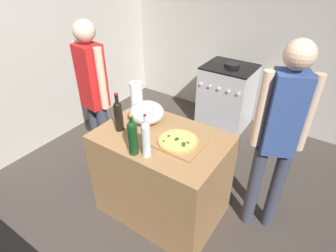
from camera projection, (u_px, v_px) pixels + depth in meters
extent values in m
cube|color=#3F3833|center=(187.00, 163.00, 3.38)|extent=(4.16, 3.48, 0.02)
cube|color=#BCB7AD|center=(246.00, 29.00, 3.71)|extent=(4.16, 0.10, 2.60)
cube|color=#BCB7AD|center=(68.00, 33.00, 3.53)|extent=(0.10, 3.48, 2.60)
cube|color=#9E7247|center=(162.00, 175.00, 2.54)|extent=(1.11, 0.75, 0.88)
cube|color=#9E7247|center=(178.00, 143.00, 2.21)|extent=(0.40, 0.32, 0.02)
cylinder|color=tan|center=(178.00, 141.00, 2.20)|extent=(0.33, 0.33, 0.02)
cylinder|color=#EAC660|center=(178.00, 140.00, 2.19)|extent=(0.29, 0.29, 0.00)
cylinder|color=#335926|center=(183.00, 145.00, 2.12)|extent=(0.03, 0.03, 0.01)
cylinder|color=#335926|center=(164.00, 141.00, 2.17)|extent=(0.02, 0.02, 0.01)
cylinder|color=#335926|center=(176.00, 139.00, 2.20)|extent=(0.02, 0.02, 0.01)
cylinder|color=#335926|center=(184.00, 144.00, 2.15)|extent=(0.03, 0.03, 0.01)
cylinder|color=#335926|center=(169.00, 136.00, 2.23)|extent=(0.03, 0.03, 0.01)
cylinder|color=#335926|center=(178.00, 139.00, 2.20)|extent=(0.02, 0.02, 0.01)
cylinder|color=#335926|center=(176.00, 140.00, 2.19)|extent=(0.03, 0.03, 0.01)
cylinder|color=#335926|center=(188.00, 143.00, 2.16)|extent=(0.03, 0.03, 0.01)
cylinder|color=#B2B2B7|center=(147.00, 121.00, 2.50)|extent=(0.13, 0.13, 0.01)
ellipsoid|color=silver|center=(147.00, 113.00, 2.45)|extent=(0.31, 0.31, 0.19)
cylinder|color=white|center=(137.00, 96.00, 2.62)|extent=(0.12, 0.12, 0.28)
cylinder|color=#997551|center=(137.00, 96.00, 2.62)|extent=(0.03, 0.03, 0.29)
cylinder|color=silver|center=(146.00, 142.00, 2.02)|extent=(0.07, 0.07, 0.26)
sphere|color=silver|center=(145.00, 127.00, 1.95)|extent=(0.07, 0.07, 0.07)
cylinder|color=silver|center=(145.00, 120.00, 1.92)|extent=(0.02, 0.02, 0.07)
cylinder|color=maroon|center=(145.00, 115.00, 1.90)|extent=(0.02, 0.02, 0.01)
cylinder|color=#143819|center=(133.00, 140.00, 2.05)|extent=(0.08, 0.08, 0.24)
sphere|color=#143819|center=(132.00, 126.00, 1.99)|extent=(0.08, 0.08, 0.08)
cylinder|color=#143819|center=(131.00, 120.00, 1.96)|extent=(0.03, 0.03, 0.06)
cylinder|color=gold|center=(131.00, 115.00, 1.94)|extent=(0.03, 0.03, 0.01)
cylinder|color=black|center=(119.00, 118.00, 2.33)|extent=(0.07, 0.07, 0.23)
sphere|color=black|center=(117.00, 106.00, 2.27)|extent=(0.07, 0.07, 0.07)
cylinder|color=black|center=(117.00, 99.00, 2.23)|extent=(0.03, 0.03, 0.08)
cylinder|color=maroon|center=(116.00, 94.00, 2.21)|extent=(0.03, 0.03, 0.01)
cube|color=#B7B7BC|center=(226.00, 97.00, 3.90)|extent=(0.67, 0.59, 0.88)
cube|color=black|center=(230.00, 67.00, 3.66)|extent=(0.67, 0.59, 0.02)
cylinder|color=silver|center=(201.00, 84.00, 3.68)|extent=(0.04, 0.02, 0.04)
cylinder|color=silver|center=(210.00, 87.00, 3.61)|extent=(0.04, 0.02, 0.04)
cylinder|color=silver|center=(219.00, 89.00, 3.55)|extent=(0.04, 0.02, 0.04)
cylinder|color=silver|center=(228.00, 91.00, 3.49)|extent=(0.04, 0.02, 0.04)
cylinder|color=silver|center=(238.00, 94.00, 3.43)|extent=(0.04, 0.02, 0.04)
cylinder|color=black|center=(232.00, 65.00, 3.64)|extent=(0.21, 0.21, 0.04)
cylinder|color=#383D4C|center=(97.00, 136.00, 3.11)|extent=(0.11, 0.11, 0.85)
cylinder|color=#383D4C|center=(106.00, 141.00, 3.02)|extent=(0.11, 0.11, 0.85)
cube|color=red|center=(91.00, 77.00, 2.67)|extent=(0.26, 0.23, 0.64)
cylinder|color=beige|center=(82.00, 71.00, 2.75)|extent=(0.08, 0.08, 0.60)
cylinder|color=beige|center=(102.00, 80.00, 2.57)|extent=(0.08, 0.08, 0.60)
sphere|color=beige|center=(84.00, 31.00, 2.43)|extent=(0.20, 0.20, 0.20)
cylinder|color=#383D4C|center=(275.00, 190.00, 2.40)|extent=(0.11, 0.11, 0.87)
cylinder|color=#383D4C|center=(254.00, 187.00, 2.43)|extent=(0.11, 0.11, 0.87)
cube|color=#334C8C|center=(284.00, 114.00, 2.00)|extent=(0.30, 0.28, 0.65)
cylinder|color=beige|center=(309.00, 114.00, 1.97)|extent=(0.08, 0.08, 0.62)
cylinder|color=beige|center=(261.00, 110.00, 2.02)|extent=(0.08, 0.08, 0.62)
sphere|color=beige|center=(300.00, 55.00, 1.76)|extent=(0.21, 0.21, 0.21)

